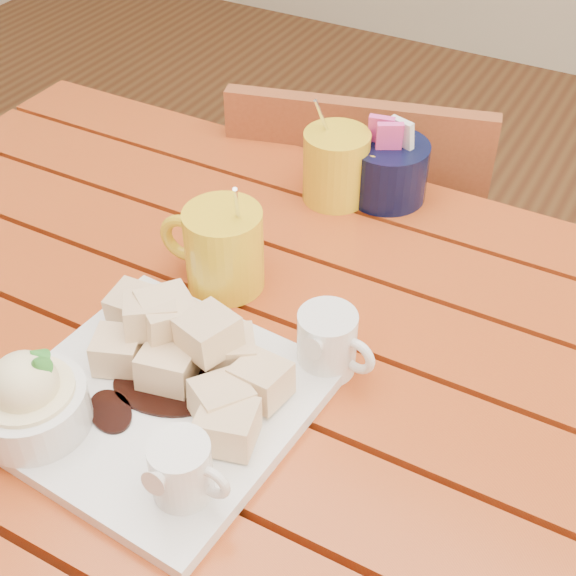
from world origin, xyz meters
The scene contains 7 objects.
table centered at (0.00, 0.00, 0.64)m, with size 1.20×0.79×0.75m.
dessert_plate centered at (-0.05, -0.12, 0.78)m, with size 0.29×0.29×0.11m.
coffee_mug_left centered at (-0.08, 0.08, 0.80)m, with size 0.13×0.09×0.15m.
coffee_mug_right centered at (-0.05, 0.30, 0.80)m, with size 0.12×0.09×0.14m.
cream_pitcher centered at (0.08, 0.02, 0.79)m, with size 0.09×0.07×0.07m.
sugar_caddy centered at (0.01, 0.34, 0.79)m, with size 0.10×0.10×0.11m.
chair_far centered at (-0.11, 0.53, 0.46)m, with size 0.48×0.48×0.82m.
Camera 1 is at (0.32, -0.50, 1.35)m, focal length 50.00 mm.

